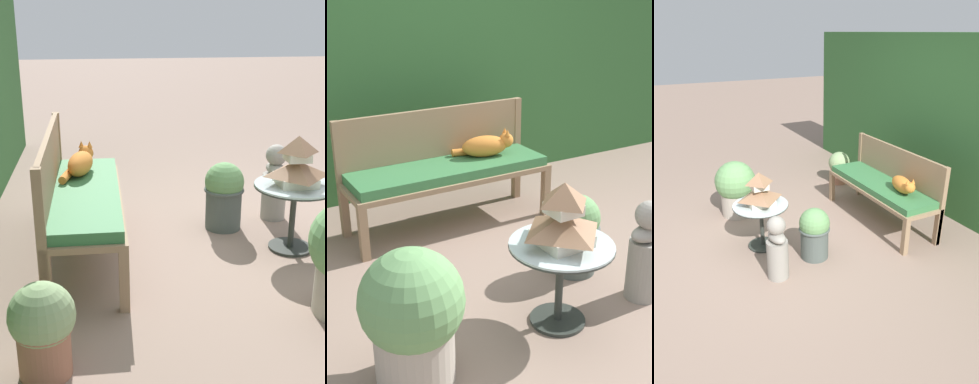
{
  "view_description": "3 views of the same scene",
  "coord_description": "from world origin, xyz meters",
  "views": [
    {
      "loc": [
        -3.73,
        1.14,
        1.73
      ],
      "look_at": [
        0.0,
        0.68,
        0.41
      ],
      "focal_mm": 50.0,
      "sensor_mm": 36.0,
      "label": 1
    },
    {
      "loc": [
        -1.9,
        -2.29,
        1.85
      ],
      "look_at": [
        -0.17,
        0.6,
        0.5
      ],
      "focal_mm": 50.0,
      "sensor_mm": 36.0,
      "label": 2
    },
    {
      "loc": [
        3.23,
        -1.36,
        2.19
      ],
      "look_at": [
        -0.43,
        0.52,
        0.41
      ],
      "focal_mm": 35.0,
      "sensor_mm": 36.0,
      "label": 3
    }
  ],
  "objects": [
    {
      "name": "garden_bust",
      "position": [
        0.38,
        -0.31,
        0.31
      ],
      "size": [
        0.26,
        0.21,
        0.65
      ],
      "rotation": [
        0.0,
        0.0,
        0.07
      ],
      "color": "gray",
      "rests_on": "ground"
    },
    {
      "name": "bench_backrest",
      "position": [
        -0.16,
        1.48,
        0.66
      ],
      "size": [
        1.62,
        0.06,
        0.91
      ],
      "color": "#937556",
      "rests_on": "ground"
    },
    {
      "name": "foliage_hedge_back",
      "position": [
        0.0,
        2.52,
        1.09
      ],
      "size": [
        6.4,
        0.87,
        2.18
      ],
      "primitive_type": "cube",
      "color": "#336633",
      "rests_on": "ground"
    },
    {
      "name": "garden_bench",
      "position": [
        -0.16,
        1.24,
        0.44
      ],
      "size": [
        1.62,
        0.51,
        0.51
      ],
      "color": "#937556",
      "rests_on": "ground"
    },
    {
      "name": "potted_plant_table_far",
      "position": [
        0.23,
        0.16,
        0.29
      ],
      "size": [
        0.32,
        0.32,
        0.55
      ],
      "color": "#4C5651",
      "rests_on": "ground"
    },
    {
      "name": "patio_table",
      "position": [
        -0.22,
        -0.25,
        0.39
      ],
      "size": [
        0.59,
        0.59,
        0.5
      ],
      "color": "#2D332D",
      "rests_on": "ground"
    },
    {
      "name": "ground",
      "position": [
        0.0,
        0.0,
        0.0
      ],
      "size": [
        30.0,
        30.0,
        0.0
      ],
      "primitive_type": "plane",
      "color": "gray"
    },
    {
      "name": "pagoda_birdhouse",
      "position": [
        -0.22,
        -0.25,
        0.66
      ],
      "size": [
        0.36,
        0.36,
        0.36
      ],
      "color": "silver",
      "rests_on": "patio_table"
    },
    {
      "name": "cat",
      "position": [
        0.21,
        1.28,
        0.6
      ],
      "size": [
        0.48,
        0.28,
        0.22
      ],
      "rotation": [
        0.0,
        0.0,
        -0.22
      ],
      "color": "orange",
      "rests_on": "garden_bench"
    },
    {
      "name": "potted_plant_hedge_corner",
      "position": [
        -1.47,
        1.44,
        0.26
      ],
      "size": [
        0.33,
        0.33,
        0.49
      ],
      "color": "#9E664C",
      "rests_on": "ground"
    },
    {
      "name": "potted_plant_bench_right",
      "position": [
        -1.12,
        -0.28,
        0.37
      ],
      "size": [
        0.51,
        0.51,
        0.71
      ],
      "color": "#ADA393",
      "rests_on": "ground"
    }
  ]
}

